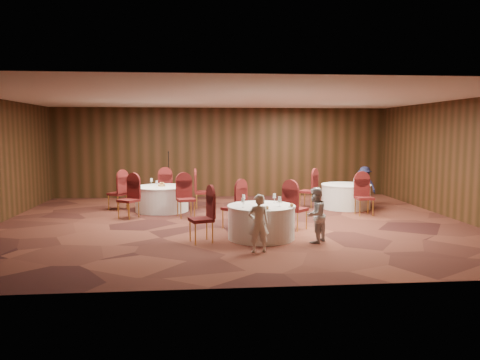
{
  "coord_description": "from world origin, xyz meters",
  "views": [
    {
      "loc": [
        -0.91,
        -11.85,
        2.37
      ],
      "look_at": [
        0.2,
        0.2,
        1.1
      ],
      "focal_mm": 35.0,
      "sensor_mm": 36.0,
      "label": 1
    }
  ],
  "objects": [
    {
      "name": "tabletop_main",
      "position": [
        0.64,
        -1.89,
        0.84
      ],
      "size": [
        1.16,
        1.11,
        0.22
      ],
      "color": "silver",
      "rests_on": "table_main"
    },
    {
      "name": "ground",
      "position": [
        0.0,
        0.0,
        0.0
      ],
      "size": [
        12.0,
        12.0,
        0.0
      ],
      "primitive_type": "plane",
      "color": "black",
      "rests_on": "ground"
    },
    {
      "name": "room_shell",
      "position": [
        0.0,
        0.0,
        1.96
      ],
      "size": [
        12.0,
        12.0,
        12.0
      ],
      "color": "silver",
      "rests_on": "ground"
    },
    {
      "name": "woman_b",
      "position": [
        1.58,
        -2.24,
        0.59
      ],
      "size": [
        0.72,
        0.73,
        1.19
      ],
      "primitive_type": "imported",
      "rotation": [
        0.0,
        0.0,
        3.98
      ],
      "color": "#B3B4B8",
      "rests_on": "ground"
    },
    {
      "name": "tabletop_right",
      "position": [
        3.82,
        1.76,
        0.9
      ],
      "size": [
        0.08,
        0.08,
        0.22
      ],
      "color": "silver",
      "rests_on": "table_right"
    },
    {
      "name": "woman_a",
      "position": [
        0.27,
        -2.94,
        0.58
      ],
      "size": [
        0.45,
        0.33,
        1.15
      ],
      "primitive_type": "imported",
      "rotation": [
        0.0,
        0.0,
        3.27
      ],
      "color": "silver",
      "rests_on": "ground"
    },
    {
      "name": "table_main",
      "position": [
        0.49,
        -1.77,
        0.38
      ],
      "size": [
        1.5,
        1.5,
        0.74
      ],
      "color": "silver",
      "rests_on": "ground"
    },
    {
      "name": "tabletop_left",
      "position": [
        -1.96,
        2.04,
        0.82
      ],
      "size": [
        0.85,
        0.75,
        0.22
      ],
      "color": "silver",
      "rests_on": "table_left"
    },
    {
      "name": "chairs_right",
      "position": [
        3.16,
        1.61,
        0.5
      ],
      "size": [
        1.86,
        2.19,
        1.0
      ],
      "color": "#460E12",
      "rests_on": "ground"
    },
    {
      "name": "table_right",
      "position": [
        3.65,
        2.05,
        0.38
      ],
      "size": [
        1.51,
        1.51,
        0.74
      ],
      "color": "silver",
      "rests_on": "ground"
    },
    {
      "name": "man_c",
      "position": [
        4.48,
        2.71,
        0.62
      ],
      "size": [
        0.86,
        0.9,
        1.23
      ],
      "primitive_type": "imported",
      "rotation": [
        0.0,
        0.0,
        5.42
      ],
      "color": "black",
      "rests_on": "ground"
    },
    {
      "name": "chairs_main",
      "position": [
        0.2,
        -1.16,
        0.5
      ],
      "size": [
        2.98,
        2.08,
        1.0
      ],
      "color": "#460E12",
      "rests_on": "ground"
    },
    {
      "name": "chairs_left",
      "position": [
        -2.0,
        2.02,
        0.5
      ],
      "size": [
        3.19,
        2.99,
        1.0
      ],
      "color": "#460E12",
      "rests_on": "ground"
    },
    {
      "name": "table_left",
      "position": [
        -1.96,
        2.04,
        0.38
      ],
      "size": [
        1.58,
        1.58,
        0.74
      ],
      "color": "silver",
      "rests_on": "ground"
    },
    {
      "name": "mic_stand",
      "position": [
        -1.84,
        3.52,
        0.51
      ],
      "size": [
        0.24,
        0.24,
        1.71
      ],
      "color": "black",
      "rests_on": "ground"
    }
  ]
}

